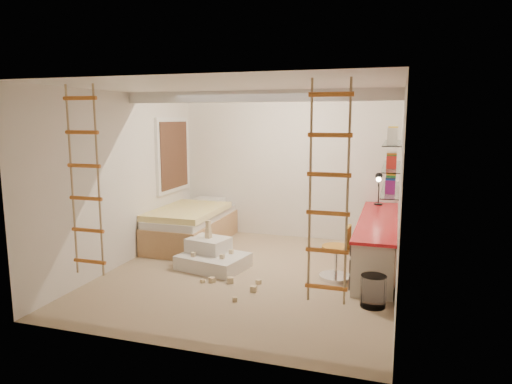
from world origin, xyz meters
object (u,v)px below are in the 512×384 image
(swivel_chair, at_px, (337,259))
(play_platform, at_px, (212,256))
(desk, at_px, (377,241))
(bed, at_px, (192,226))

(swivel_chair, xyz_separation_m, play_platform, (-1.86, -0.05, -0.12))
(play_platform, bearing_deg, desk, 17.22)
(desk, distance_m, bed, 3.22)
(desk, bearing_deg, play_platform, -162.78)
(desk, xyz_separation_m, swivel_chair, (-0.50, -0.68, -0.12))
(desk, bearing_deg, swivel_chair, -126.29)
(desk, relative_size, play_platform, 2.61)
(swivel_chair, relative_size, play_platform, 0.71)
(desk, xyz_separation_m, play_platform, (-2.36, -0.73, -0.24))
(bed, distance_m, swivel_chair, 2.89)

